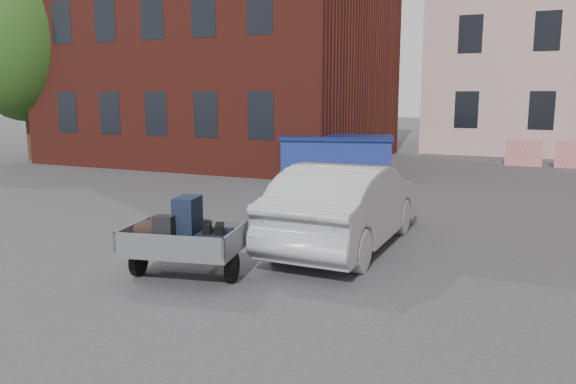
% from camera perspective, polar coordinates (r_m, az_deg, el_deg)
% --- Properties ---
extents(ground, '(120.00, 120.00, 0.00)m').
position_cam_1_polar(ground, '(8.71, 2.87, -7.77)').
color(ground, '#38383A').
rests_on(ground, ground).
extents(far_building, '(6.00, 6.00, 8.00)m').
position_cam_1_polar(far_building, '(37.62, -13.85, 11.62)').
color(far_building, maroon).
rests_on(far_building, ground).
extents(tree, '(5.28, 5.28, 8.30)m').
position_cam_1_polar(tree, '(25.45, -25.21, 14.64)').
color(tree, '#3D2B1C').
rests_on(tree, ground).
extents(barriers, '(4.70, 0.18, 1.00)m').
position_cam_1_polar(barriers, '(22.88, 27.09, 3.40)').
color(barriers, red).
rests_on(barriers, ground).
extents(trailer, '(1.79, 1.93, 1.20)m').
position_cam_1_polar(trailer, '(8.21, -10.64, -4.62)').
color(trailer, black).
rests_on(trailer, ground).
extents(dumpster, '(3.70, 2.57, 1.41)m').
position_cam_1_polar(dumpster, '(17.34, 4.99, 3.41)').
color(dumpster, navy).
rests_on(dumpster, ground).
extents(silver_car, '(1.60, 4.49, 1.47)m').
position_cam_1_polar(silver_car, '(9.85, 5.99, -1.31)').
color(silver_car, '#A6A7AD').
rests_on(silver_car, ground).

